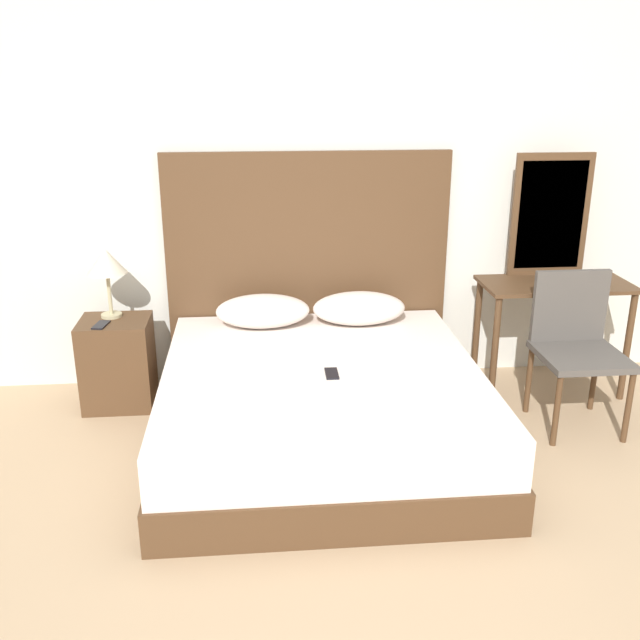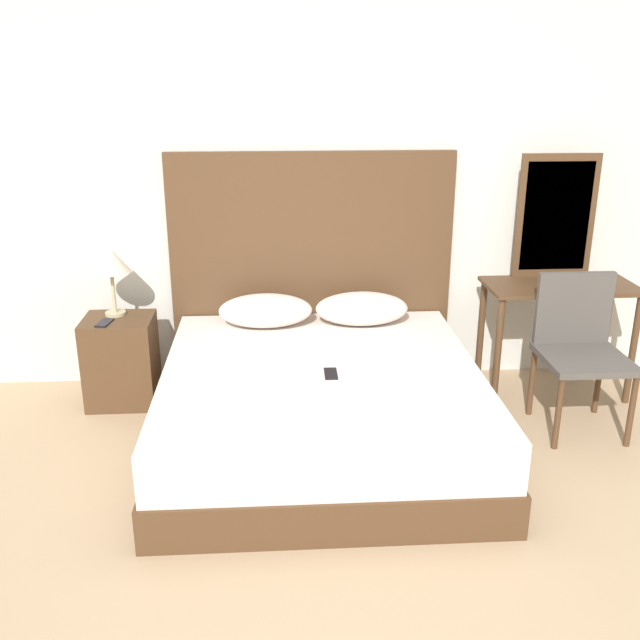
{
  "view_description": "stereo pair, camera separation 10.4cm",
  "coord_description": "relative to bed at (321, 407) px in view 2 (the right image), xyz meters",
  "views": [
    {
      "loc": [
        -0.37,
        -2.37,
        2.08
      ],
      "look_at": [
        -0.02,
        1.4,
        0.75
      ],
      "focal_mm": 40.0,
      "sensor_mm": 36.0,
      "label": 1
    },
    {
      "loc": [
        -0.27,
        -2.38,
        2.08
      ],
      "look_at": [
        -0.02,
        1.4,
        0.75
      ],
      "focal_mm": 40.0,
      "sensor_mm": 36.0,
      "label": 2
    }
  ],
  "objects": [
    {
      "name": "headboard",
      "position": [
        0.0,
        0.98,
        0.55
      ],
      "size": [
        1.9,
        0.05,
        1.59
      ],
      "color": "#4C331E",
      "rests_on": "ground_plane"
    },
    {
      "name": "nightstand",
      "position": [
        -1.26,
        0.67,
        0.05
      ],
      "size": [
        0.44,
        0.38,
        0.58
      ],
      "color": "#4C331E",
      "rests_on": "ground_plane"
    },
    {
      "name": "phone_on_nightstand",
      "position": [
        -1.32,
        0.58,
        0.34
      ],
      "size": [
        0.09,
        0.16,
        0.01
      ],
      "color": "black",
      "rests_on": "nightstand"
    },
    {
      "name": "pillow_left",
      "position": [
        -0.32,
        0.72,
        0.35
      ],
      "size": [
        0.61,
        0.37,
        0.21
      ],
      "color": "silver",
      "rests_on": "bed"
    },
    {
      "name": "pillow_right",
      "position": [
        0.32,
        0.72,
        0.35
      ],
      "size": [
        0.61,
        0.37,
        0.21
      ],
      "color": "silver",
      "rests_on": "bed"
    },
    {
      "name": "ground_plane",
      "position": [
        0.02,
        -1.31,
        -0.25
      ],
      "size": [
        16.0,
        16.0,
        0.0
      ],
      "primitive_type": "plane",
      "color": "tan"
    },
    {
      "name": "vanity_desk",
      "position": [
        1.6,
        0.64,
        0.38
      ],
      "size": [
        0.97,
        0.47,
        0.76
      ],
      "color": "#4C331E",
      "rests_on": "ground_plane"
    },
    {
      "name": "phone_on_bed",
      "position": [
        0.05,
        -0.1,
        0.26
      ],
      "size": [
        0.07,
        0.15,
        0.01
      ],
      "color": "black",
      "rests_on": "bed"
    },
    {
      "name": "vanity_mirror",
      "position": [
        1.6,
        0.85,
        0.92
      ],
      "size": [
        0.52,
        0.03,
        0.81
      ],
      "color": "#4C331E",
      "rests_on": "vanity_desk"
    },
    {
      "name": "bed",
      "position": [
        0.0,
        0.0,
        0.0
      ],
      "size": [
        1.81,
        1.92,
        0.5
      ],
      "color": "#4C331E",
      "rests_on": "ground_plane"
    },
    {
      "name": "chair",
      "position": [
        1.57,
        0.19,
        0.29
      ],
      "size": [
        0.49,
        0.5,
        0.93
      ],
      "color": "#4C4742",
      "rests_on": "ground_plane"
    },
    {
      "name": "table_lamp",
      "position": [
        -1.28,
        0.75,
        0.69
      ],
      "size": [
        0.25,
        0.25,
        0.45
      ],
      "color": "tan",
      "rests_on": "nightstand"
    },
    {
      "name": "wall_back",
      "position": [
        0.02,
        1.06,
        1.1
      ],
      "size": [
        10.0,
        0.06,
        2.7
      ],
      "color": "silver",
      "rests_on": "ground_plane"
    }
  ]
}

